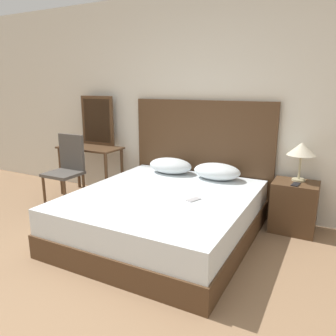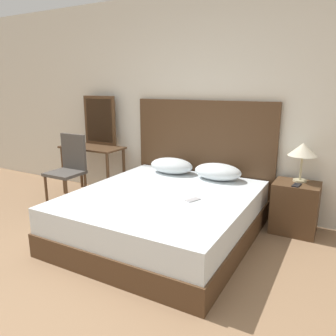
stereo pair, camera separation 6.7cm
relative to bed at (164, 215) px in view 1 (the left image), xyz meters
name	(u,v)px [view 1 (the left image)]	position (x,y,z in m)	size (l,w,h in m)	color
wall_back	(207,104)	(0.03, 1.09, 1.11)	(10.00, 0.06, 2.70)	silver
bed	(164,215)	(0.00, 0.00, 0.00)	(1.78, 1.99, 0.49)	#4C331E
headboard	(201,155)	(0.00, 1.02, 0.46)	(1.87, 0.05, 1.40)	#4C331E
pillow_left	(170,166)	(-0.31, 0.76, 0.34)	(0.57, 0.37, 0.19)	silver
pillow_right	(217,171)	(0.31, 0.76, 0.34)	(0.57, 0.37, 0.19)	silver
phone_on_bed	(193,200)	(0.36, -0.05, 0.25)	(0.12, 0.17, 0.01)	#B7B7BC
nightstand	(294,207)	(1.20, 0.80, 0.04)	(0.47, 0.39, 0.56)	#4C331E
table_lamp	(301,150)	(1.22, 0.88, 0.66)	(0.30, 0.30, 0.42)	tan
phone_on_nightstand	(296,184)	(1.21, 0.70, 0.33)	(0.09, 0.16, 0.01)	black
vanity_desk	(90,156)	(-1.61, 0.73, 0.34)	(0.92, 0.45, 0.72)	#4C331E
vanity_mirror	(97,121)	(-1.61, 0.93, 0.84)	(0.56, 0.03, 0.71)	#4C331E
chair	(67,166)	(-1.61, 0.27, 0.30)	(0.43, 0.41, 0.95)	#4C4742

